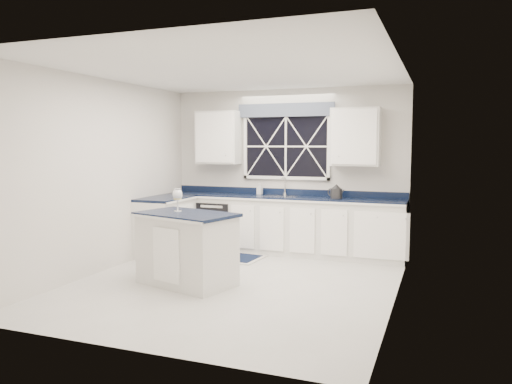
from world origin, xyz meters
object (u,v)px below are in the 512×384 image
at_px(kettle, 336,192).
at_px(soap_bottle, 260,189).
at_px(dishwasher, 220,224).
at_px(island, 187,248).
at_px(faucet, 285,186).
at_px(wine_glass, 178,196).

height_order(kettle, soap_bottle, kettle).
distance_m(dishwasher, soap_bottle, 0.93).
bearing_deg(island, dishwasher, 119.77).
bearing_deg(island, faucet, 92.70).
height_order(kettle, wine_glass, wine_glass).
relative_size(dishwasher, soap_bottle, 4.43).
bearing_deg(kettle, faucet, -169.03).
xyz_separation_m(dishwasher, faucet, (1.10, 0.19, 0.69)).
relative_size(dishwasher, island, 0.59).
xyz_separation_m(island, soap_bottle, (0.12, 2.37, 0.57)).
bearing_deg(dishwasher, faucet, 10.02).
bearing_deg(island, kettle, 72.02).
relative_size(dishwasher, kettle, 2.77).
distance_m(island, wine_glass, 0.69).
bearing_deg(wine_glass, soap_bottle, 82.88).
height_order(island, wine_glass, wine_glass).
height_order(dishwasher, soap_bottle, soap_bottle).
height_order(faucet, island, faucet).
bearing_deg(kettle, dishwasher, -156.86).
distance_m(dishwasher, kettle, 2.11).
bearing_deg(faucet, wine_glass, -107.36).
relative_size(island, wine_glass, 4.67).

